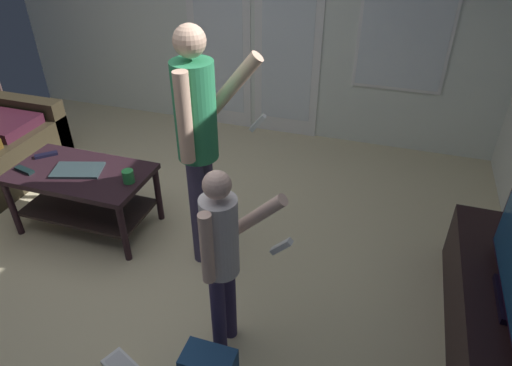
% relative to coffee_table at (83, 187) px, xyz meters
% --- Properties ---
extents(ground_plane, '(5.32, 4.73, 0.02)m').
position_rel_coffee_table_xyz_m(ground_plane, '(0.57, -0.21, -0.38)').
color(ground_plane, beige).
extents(coffee_table, '(1.04, 0.58, 0.51)m').
position_rel_coffee_table_xyz_m(coffee_table, '(0.00, 0.00, 0.00)').
color(coffee_table, black).
rests_on(coffee_table, ground_plane).
extents(tv_stand, '(0.40, 1.74, 0.44)m').
position_rel_coffee_table_xyz_m(tv_stand, '(2.89, -0.33, -0.15)').
color(tv_stand, black).
rests_on(tv_stand, ground_plane).
extents(person_adult, '(0.53, 0.48, 1.66)m').
position_rel_coffee_table_xyz_m(person_adult, '(1.00, 0.01, 0.62)').
color(person_adult, '#3D3553').
rests_on(person_adult, ground_plane).
extents(person_child, '(0.45, 0.33, 1.21)m').
position_rel_coffee_table_xyz_m(person_child, '(1.43, -0.71, 0.35)').
color(person_child, '#372E53').
rests_on(person_child, ground_plane).
extents(laptop_closed, '(0.41, 0.31, 0.02)m').
position_rel_coffee_table_xyz_m(laptop_closed, '(-0.01, -0.00, 0.15)').
color(laptop_closed, '#2B393D').
rests_on(laptop_closed, coffee_table).
extents(cup_near_edge, '(0.08, 0.08, 0.10)m').
position_rel_coffee_table_xyz_m(cup_near_edge, '(0.43, -0.01, 0.19)').
color(cup_near_edge, green).
rests_on(cup_near_edge, coffee_table).
extents(tv_remote_black, '(0.16, 0.15, 0.02)m').
position_rel_coffee_table_xyz_m(tv_remote_black, '(-0.39, 0.11, 0.15)').
color(tv_remote_black, black).
rests_on(tv_remote_black, coffee_table).
extents(dvd_remote_slim, '(0.18, 0.09, 0.02)m').
position_rel_coffee_table_xyz_m(dvd_remote_slim, '(-0.39, -0.12, 0.15)').
color(dvd_remote_slim, black).
rests_on(dvd_remote_slim, coffee_table).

